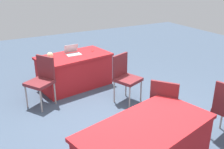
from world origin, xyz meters
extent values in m
plane|color=#3D4C60|center=(0.00, 0.00, 0.00)|extent=(14.40, 14.40, 0.00)
cube|color=#AD1E23|center=(-0.01, -1.94, 0.71)|extent=(1.68, 1.08, 0.05)
cube|color=#AD1E23|center=(-0.01, -1.94, 0.34)|extent=(1.61, 1.04, 0.69)
cube|color=#AD1E23|center=(0.22, 1.11, 0.71)|extent=(1.89, 1.26, 0.05)
cylinder|color=#9E9993|center=(-1.51, 0.86, 0.23)|extent=(0.03, 0.03, 0.47)
cylinder|color=#9E9993|center=(-1.14, 0.95, 0.23)|extent=(0.03, 0.03, 0.47)
cylinder|color=#9E9993|center=(-0.66, 0.18, 0.22)|extent=(0.03, 0.03, 0.44)
cylinder|color=#9E9993|center=(-0.90, 0.48, 0.22)|extent=(0.03, 0.03, 0.44)
cylinder|color=#9E9993|center=(-0.36, 0.42, 0.22)|extent=(0.03, 0.03, 0.44)
cylinder|color=#9E9993|center=(-0.60, 0.72, 0.22)|extent=(0.03, 0.03, 0.44)
cube|color=maroon|center=(-0.63, 0.45, 0.47)|extent=(0.62, 0.62, 0.06)
cube|color=maroon|center=(-0.47, 0.58, 0.73)|extent=(0.29, 0.35, 0.45)
cylinder|color=#9E9993|center=(-0.90, -0.60, 0.23)|extent=(0.03, 0.03, 0.45)
cylinder|color=#9E9993|center=(-0.54, -0.46, 0.23)|extent=(0.03, 0.03, 0.45)
cylinder|color=#9E9993|center=(-0.76, -0.95, 0.23)|extent=(0.03, 0.03, 0.45)
cylinder|color=#9E9993|center=(-0.41, -0.82, 0.23)|extent=(0.03, 0.03, 0.45)
cube|color=maroon|center=(-0.65, -0.71, 0.48)|extent=(0.57, 0.57, 0.06)
cube|color=maroon|center=(-0.58, -0.89, 0.74)|extent=(0.40, 0.19, 0.45)
cylinder|color=#9E9993|center=(0.97, -1.12, 0.22)|extent=(0.03, 0.03, 0.45)
cylinder|color=#9E9993|center=(1.17, -1.44, 0.22)|extent=(0.03, 0.03, 0.45)
cylinder|color=#9E9993|center=(0.65, -1.32, 0.22)|extent=(0.03, 0.03, 0.45)
cylinder|color=#9E9993|center=(0.84, -1.64, 0.22)|extent=(0.03, 0.03, 0.45)
cube|color=maroon|center=(0.91, -1.38, 0.48)|extent=(0.60, 0.60, 0.06)
cube|color=maroon|center=(0.74, -1.49, 0.73)|extent=(0.25, 0.38, 0.45)
cube|color=silver|center=(-0.02, -1.97, 0.74)|extent=(0.32, 0.22, 0.02)
cube|color=#B7B7BC|center=(-0.02, -2.11, 0.85)|extent=(0.31, 0.08, 0.19)
sphere|color=beige|center=(0.50, -1.98, 0.80)|extent=(0.13, 0.13, 0.13)
cube|color=red|center=(-0.53, -2.07, 0.74)|extent=(0.13, 0.17, 0.01)
camera|label=1|loc=(1.86, 3.23, 2.46)|focal=41.54mm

